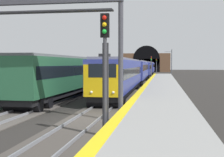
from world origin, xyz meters
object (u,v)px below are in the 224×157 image
(railway_signal_mid, at_px, (151,65))
(overhead_signal_gantry, at_px, (45,27))
(railway_signal_near, at_px, (105,63))
(railway_signal_far, at_px, (156,64))
(catenary_mast_near, at_px, (172,62))
(train_main_approaching, at_px, (142,69))
(train_adjacent_platform, at_px, (90,72))

(railway_signal_mid, xyz_separation_m, overhead_signal_gantry, (-48.88, 4.29, 2.42))
(railway_signal_near, bearing_deg, railway_signal_far, -180.00)
(overhead_signal_gantry, bearing_deg, catenary_mast_near, -7.63)
(train_main_approaching, xyz_separation_m, overhead_signal_gantry, (-46.61, 2.48, 3.23))
(catenary_mast_near, bearing_deg, railway_signal_near, 176.22)
(railway_signal_near, xyz_separation_m, overhead_signal_gantry, (3.76, 4.29, 2.11))
(railway_signal_mid, bearing_deg, overhead_signal_gantry, -5.01)
(railway_signal_near, height_order, railway_signal_far, railway_signal_near)
(train_adjacent_platform, height_order, railway_signal_near, railway_signal_near)
(railway_signal_near, bearing_deg, railway_signal_mid, -180.00)
(railway_signal_far, height_order, overhead_signal_gantry, overhead_signal_gantry)
(railway_signal_far, distance_m, overhead_signal_gantry, 97.10)
(railway_signal_near, distance_m, railway_signal_mid, 52.64)
(train_adjacent_platform, distance_m, railway_signal_near, 26.00)
(train_main_approaching, bearing_deg, catenary_mast_near, 161.62)
(train_main_approaching, distance_m, train_adjacent_platform, 25.76)
(train_main_approaching, relative_size, railway_signal_mid, 17.16)
(catenary_mast_near, bearing_deg, railway_signal_far, 8.74)
(railway_signal_near, bearing_deg, overhead_signal_gantry, -131.29)
(railway_signal_mid, relative_size, overhead_signal_gantry, 0.54)
(railway_signal_near, relative_size, catenary_mast_near, 0.77)
(train_main_approaching, bearing_deg, overhead_signal_gantry, -3.62)
(railway_signal_near, bearing_deg, train_adjacent_platform, -164.92)
(train_adjacent_platform, relative_size, railway_signal_near, 7.34)
(railway_signal_mid, height_order, catenary_mast_near, catenary_mast_near)
(overhead_signal_gantry, bearing_deg, train_main_approaching, -3.04)
(train_adjacent_platform, xyz_separation_m, overhead_signal_gantry, (-21.32, -2.48, 3.12))
(railway_signal_near, xyz_separation_m, railway_signal_far, (100.74, -0.00, -0.20))
(train_main_approaching, height_order, railway_signal_mid, railway_signal_mid)
(railway_signal_near, height_order, catenary_mast_near, catenary_mast_near)
(catenary_mast_near, bearing_deg, railway_signal_mid, 165.39)
(railway_signal_mid, height_order, railway_signal_far, railway_signal_far)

